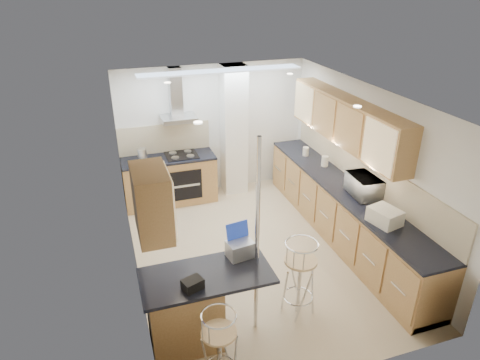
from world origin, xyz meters
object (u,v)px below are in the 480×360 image
object	(u,v)px
laptop	(240,249)
bar_stool_near	(220,350)
microwave	(364,186)
bread_bin	(385,216)
bar_stool_end	(299,278)

from	to	relation	value
laptop	bar_stool_near	distance (m)	1.14
laptop	microwave	bearing A→B (deg)	13.04
microwave	laptop	xyz separation A→B (m)	(-2.28, -0.92, -0.04)
microwave	bread_bin	world-z (taller)	microwave
microwave	bread_bin	bearing A→B (deg)	170.92
bar_stool_end	microwave	bearing A→B (deg)	-3.13
laptop	bread_bin	xyz separation A→B (m)	(2.09, 0.13, -0.02)
microwave	bar_stool_near	distance (m)	3.36
bread_bin	microwave	bearing A→B (deg)	63.38
bread_bin	bar_stool_near	bearing A→B (deg)	-172.40
laptop	bar_stool_end	world-z (taller)	laptop
microwave	bread_bin	xyz separation A→B (m)	(-0.19, -0.79, -0.05)
bar_stool_end	bread_bin	size ratio (longest dim) A/B	2.65
laptop	bread_bin	size ratio (longest dim) A/B	0.74
laptop	bar_stool_near	xyz separation A→B (m)	(-0.50, -0.86, -0.57)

